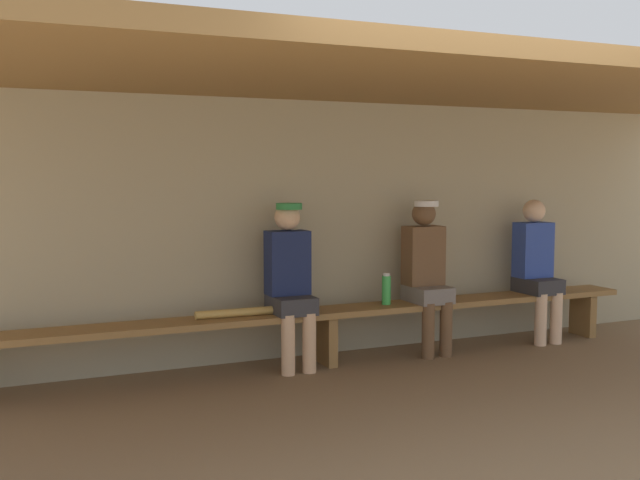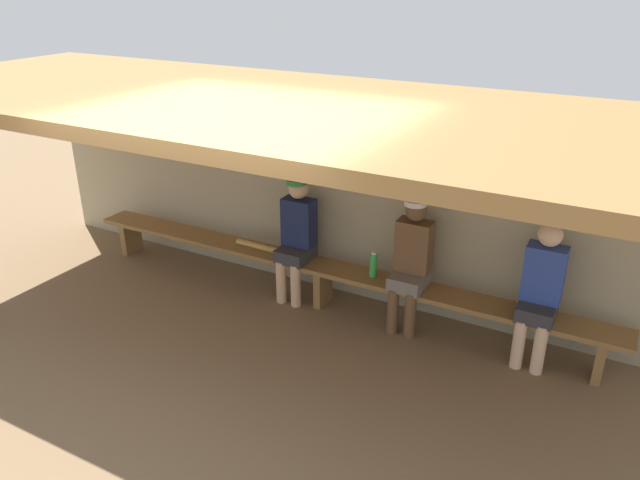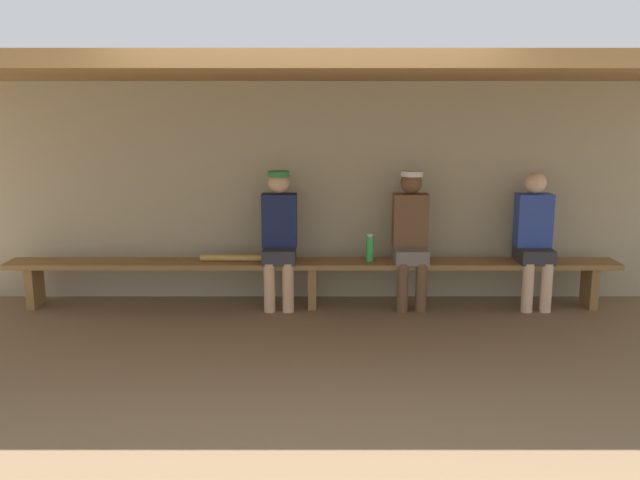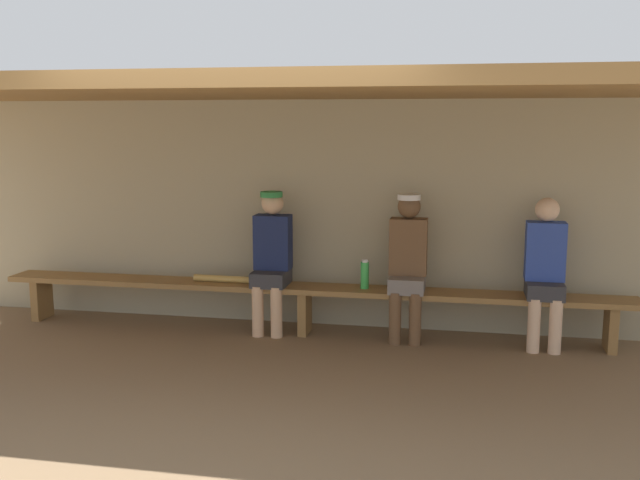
{
  "view_description": "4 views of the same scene",
  "coord_description": "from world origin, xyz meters",
  "px_view_note": "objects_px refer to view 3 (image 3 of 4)",
  "views": [
    {
      "loc": [
        -2.47,
        -3.97,
        1.6
      ],
      "look_at": [
        -0.14,
        1.36,
        1.06
      ],
      "focal_mm": 41.64,
      "sensor_mm": 36.0,
      "label": 1
    },
    {
      "loc": [
        2.76,
        -3.57,
        3.32
      ],
      "look_at": [
        0.23,
        1.07,
        0.98
      ],
      "focal_mm": 34.7,
      "sensor_mm": 36.0,
      "label": 2
    },
    {
      "loc": [
        0.08,
        -5.02,
        1.99
      ],
      "look_at": [
        0.1,
        1.29,
        0.73
      ],
      "focal_mm": 38.55,
      "sensor_mm": 36.0,
      "label": 3
    },
    {
      "loc": [
        1.44,
        -5.02,
        2.0
      ],
      "look_at": [
        0.24,
        1.1,
        0.98
      ],
      "focal_mm": 41.0,
      "sensor_mm": 36.0,
      "label": 4
    }
  ],
  "objects_px": {
    "player_in_white": "(532,234)",
    "player_in_red": "(408,233)",
    "player_leftmost": "(277,233)",
    "baseball_bat": "(238,258)",
    "bench": "(310,268)",
    "water_bottle_clear": "(368,248)"
  },
  "relations": [
    {
      "from": "player_leftmost",
      "to": "player_in_red",
      "type": "relative_size",
      "value": 1.0
    },
    {
      "from": "player_leftmost",
      "to": "player_in_white",
      "type": "height_order",
      "value": "player_leftmost"
    },
    {
      "from": "water_bottle_clear",
      "to": "baseball_bat",
      "type": "height_order",
      "value": "water_bottle_clear"
    },
    {
      "from": "player_leftmost",
      "to": "player_in_white",
      "type": "bearing_deg",
      "value": -0.01
    },
    {
      "from": "baseball_bat",
      "to": "water_bottle_clear",
      "type": "bearing_deg",
      "value": 2.25
    },
    {
      "from": "bench",
      "to": "water_bottle_clear",
      "type": "distance_m",
      "value": 0.6
    },
    {
      "from": "water_bottle_clear",
      "to": "bench",
      "type": "bearing_deg",
      "value": -178.82
    },
    {
      "from": "player_in_red",
      "to": "baseball_bat",
      "type": "bearing_deg",
      "value": -179.88
    },
    {
      "from": "player_in_white",
      "to": "player_in_red",
      "type": "relative_size",
      "value": 0.99
    },
    {
      "from": "water_bottle_clear",
      "to": "baseball_bat",
      "type": "relative_size",
      "value": 0.34
    },
    {
      "from": "water_bottle_clear",
      "to": "player_in_white",
      "type": "bearing_deg",
      "value": -0.31
    },
    {
      "from": "player_in_red",
      "to": "baseball_bat",
      "type": "distance_m",
      "value": 1.69
    },
    {
      "from": "player_in_white",
      "to": "baseball_bat",
      "type": "distance_m",
      "value": 2.89
    },
    {
      "from": "player_in_red",
      "to": "player_leftmost",
      "type": "bearing_deg",
      "value": 180.0
    },
    {
      "from": "player_leftmost",
      "to": "player_in_white",
      "type": "xyz_separation_m",
      "value": [
        2.49,
        -0.0,
        -0.02
      ]
    },
    {
      "from": "player_in_red",
      "to": "bench",
      "type": "bearing_deg",
      "value": -179.79
    },
    {
      "from": "player_in_red",
      "to": "water_bottle_clear",
      "type": "distance_m",
      "value": 0.42
    },
    {
      "from": "player_leftmost",
      "to": "player_in_white",
      "type": "distance_m",
      "value": 2.49
    },
    {
      "from": "player_in_white",
      "to": "baseball_bat",
      "type": "height_order",
      "value": "player_in_white"
    },
    {
      "from": "bench",
      "to": "baseball_bat",
      "type": "relative_size",
      "value": 7.57
    },
    {
      "from": "bench",
      "to": "player_leftmost",
      "type": "xyz_separation_m",
      "value": [
        -0.32,
        0.0,
        0.36
      ]
    },
    {
      "from": "player_leftmost",
      "to": "bench",
      "type": "bearing_deg",
      "value": -0.64
    }
  ]
}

